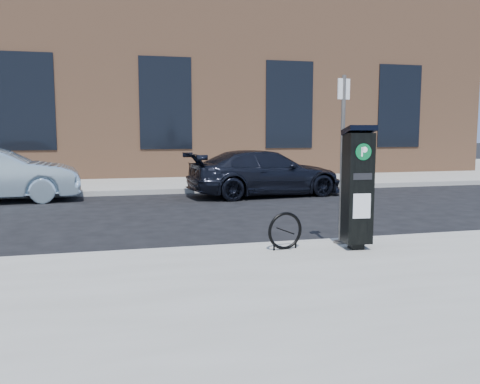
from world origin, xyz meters
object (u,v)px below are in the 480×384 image
object	(u,v)px
car_dark	(265,173)
bike_rack	(285,231)
parking_kiosk	(358,186)
sign_pole	(342,161)

from	to	relation	value
car_dark	bike_rack	bearing A→B (deg)	159.19
parking_kiosk	car_dark	size ratio (longest dim) A/B	0.40
car_dark	parking_kiosk	bearing A→B (deg)	167.52
sign_pole	bike_rack	xyz separation A→B (m)	(-1.02, -0.20, -1.05)
bike_rack	parking_kiosk	bearing A→B (deg)	-22.81
sign_pole	bike_rack	size ratio (longest dim) A/B	4.58
parking_kiosk	car_dark	world-z (taller)	parking_kiosk
parking_kiosk	bike_rack	size ratio (longest dim) A/B	3.25
bike_rack	car_dark	size ratio (longest dim) A/B	0.12
parking_kiosk	sign_pole	bearing A→B (deg)	102.59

